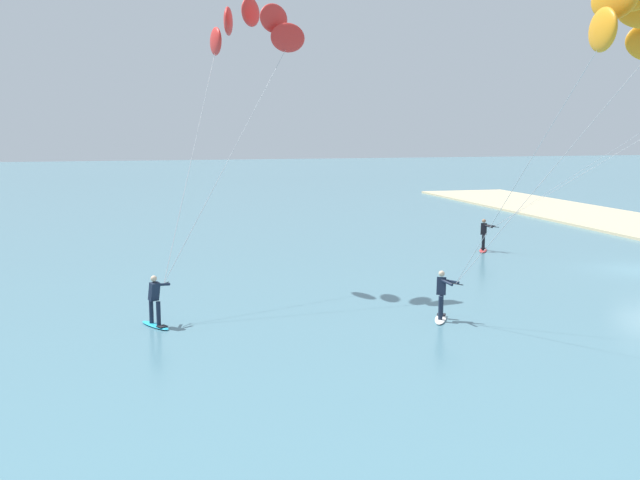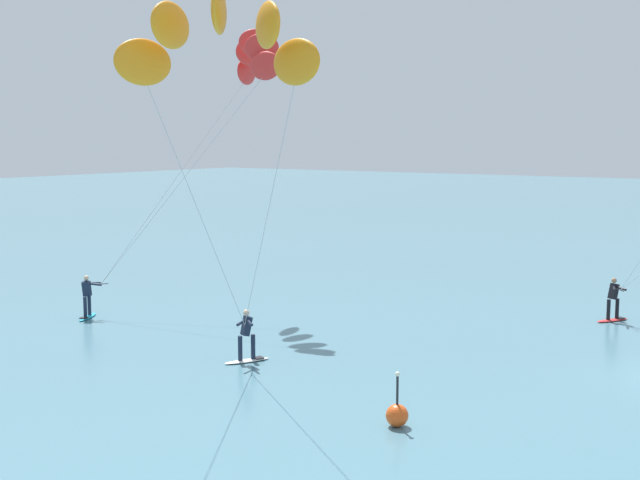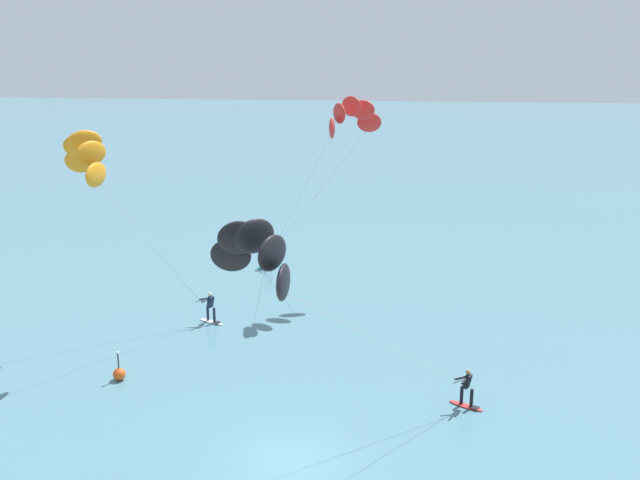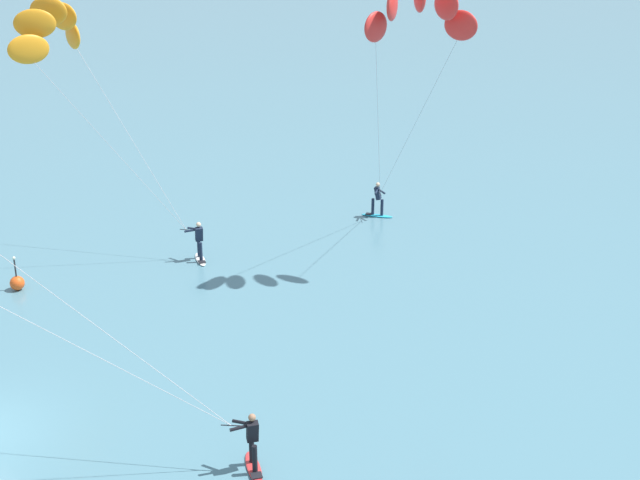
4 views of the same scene
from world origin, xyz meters
TOP-DOWN VIEW (x-y plane):
  - ground_plane at (0.00, 0.00)m, footprint 240.00×240.00m
  - kitesurfer_nearshore at (-0.35, -1.45)m, footprint 9.98×8.85m
  - kitesurfer_mid_water at (0.97, 17.81)m, footprint 7.82×6.63m
  - kitesurfer_far_out at (-10.26, 9.50)m, footprint 7.28×5.95m
  - marker_buoy at (-8.32, 5.68)m, footprint 0.56×0.56m

SIDE VIEW (x-z plane):
  - ground_plane at x=0.00m, z-range 0.00..0.00m
  - marker_buoy at x=-8.32m, z-range -0.39..0.99m
  - kitesurfer_nearshore at x=-0.35m, z-range 3.30..12.86m
  - kitesurfer_far_out at x=-10.26m, z-range 3.71..14.23m
  - kitesurfer_mid_water at x=0.97m, z-range 4.08..15.40m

